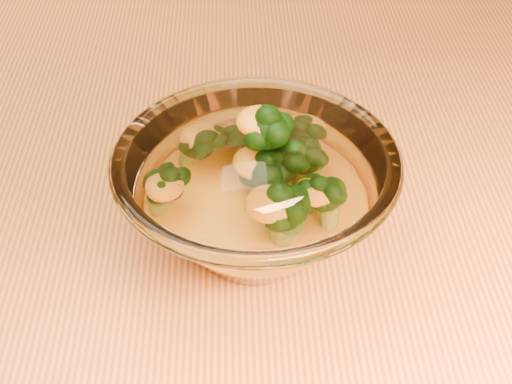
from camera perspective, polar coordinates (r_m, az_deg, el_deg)
table at (r=0.65m, az=-7.03°, el=-8.77°), size 1.20×0.80×0.75m
glass_bowl at (r=0.52m, az=0.00°, el=-0.37°), size 0.20×0.20×0.09m
cheese_sauce at (r=0.53m, az=0.00°, el=-1.90°), size 0.12×0.12×0.03m
broccoli_heap at (r=0.52m, az=0.76°, el=1.66°), size 0.13×0.12×0.08m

